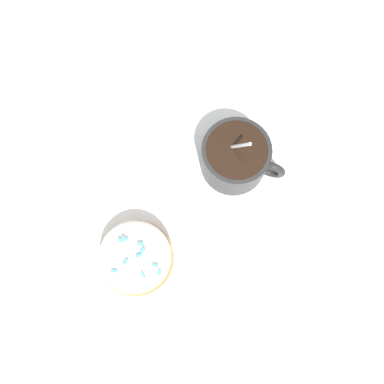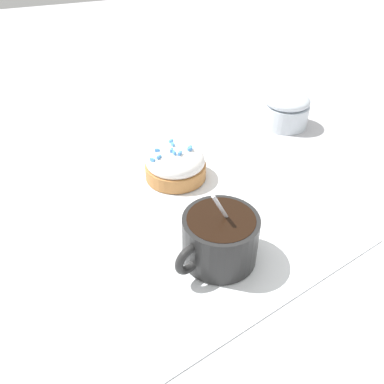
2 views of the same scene
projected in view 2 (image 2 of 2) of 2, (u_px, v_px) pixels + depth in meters
The scene contains 5 objects.
ground_plane at pixel (193, 213), 0.49m from camera, with size 3.00×3.00×0.00m, color #B2B2B7.
paper_napkin at pixel (193, 212), 0.49m from camera, with size 0.38×0.36×0.00m.
coffee_cup at pixel (219, 237), 0.41m from camera, with size 0.08×0.10×0.09m.
frosted_pastry at pixel (176, 164), 0.54m from camera, with size 0.09×0.09×0.05m.
sugar_bowl at pixel (286, 110), 0.67m from camera, with size 0.08×0.08×0.06m.
Camera 2 is at (0.34, -0.17, 0.32)m, focal length 35.00 mm.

